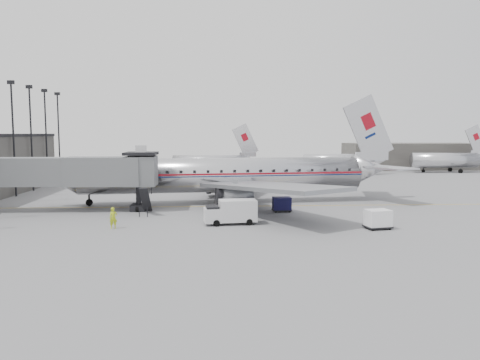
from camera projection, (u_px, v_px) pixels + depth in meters
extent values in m
plane|color=slate|center=(225.00, 215.00, 47.90)|extent=(160.00, 160.00, 0.00)
cube|color=#3D3A37|center=(411.00, 156.00, 109.59)|extent=(30.00, 12.00, 6.00)
cube|color=gold|center=(250.00, 206.00, 54.02)|extent=(60.00, 0.15, 0.01)
cube|color=#575A5C|center=(18.00, 172.00, 49.88)|extent=(12.00, 2.80, 3.00)
cube|color=#575A5C|center=(103.00, 171.00, 50.36)|extent=(8.00, 3.00, 3.10)
cube|color=#575A5C|center=(141.00, 171.00, 50.96)|extent=(3.20, 3.60, 3.20)
cube|color=black|center=(141.00, 154.00, 50.77)|extent=(3.40, 3.80, 0.30)
cube|color=white|center=(141.00, 149.00, 50.72)|extent=(1.20, 0.15, 0.80)
cylinder|color=black|center=(139.00, 198.00, 50.84)|extent=(0.56, 0.56, 2.80)
cube|color=black|center=(139.00, 207.00, 50.95)|extent=(1.60, 2.20, 0.70)
cylinder|color=black|center=(137.00, 209.00, 49.96)|extent=(0.30, 0.60, 0.60)
cylinder|color=black|center=(140.00, 206.00, 51.95)|extent=(0.30, 0.60, 0.60)
cube|color=black|center=(146.00, 200.00, 48.61)|extent=(0.90, 3.20, 2.90)
cylinder|color=black|center=(14.00, 140.00, 61.59)|extent=(0.24, 0.24, 15.00)
cube|color=black|center=(11.00, 82.00, 60.83)|extent=(0.90, 0.25, 0.50)
cylinder|color=black|center=(31.00, 139.00, 67.55)|extent=(0.24, 0.24, 15.00)
cube|color=black|center=(29.00, 87.00, 66.79)|extent=(0.90, 0.25, 0.50)
cylinder|color=black|center=(46.00, 139.00, 73.51)|extent=(0.24, 0.24, 15.00)
cube|color=black|center=(44.00, 90.00, 72.75)|extent=(0.90, 0.25, 0.50)
cylinder|color=black|center=(59.00, 138.00, 79.47)|extent=(0.24, 0.24, 15.00)
cube|color=black|center=(57.00, 94.00, 78.71)|extent=(0.90, 0.25, 0.50)
cylinder|color=silver|center=(210.00, 163.00, 89.26)|extent=(14.00, 3.20, 3.20)
cube|color=silver|center=(245.00, 140.00, 89.17)|extent=(5.17, 0.26, 6.52)
cylinder|color=black|center=(186.00, 175.00, 89.23)|extent=(0.24, 0.24, 1.00)
cylinder|color=silver|center=(338.00, 162.00, 94.61)|extent=(14.00, 3.20, 3.20)
cube|color=silver|center=(372.00, 140.00, 94.52)|extent=(5.17, 0.26, 6.52)
cylinder|color=black|center=(316.00, 172.00, 94.58)|extent=(0.24, 0.24, 1.00)
cylinder|color=silver|center=(444.00, 160.00, 99.85)|extent=(14.00, 3.20, 3.20)
cube|color=silver|center=(476.00, 140.00, 99.77)|extent=(5.17, 0.26, 6.52)
cylinder|color=black|center=(423.00, 170.00, 99.82)|extent=(0.24, 0.24, 1.00)
cylinder|color=silver|center=(223.00, 175.00, 56.50)|extent=(33.88, 7.81, 4.15)
cone|color=silver|center=(63.00, 177.00, 53.52)|extent=(3.80, 4.49, 4.15)
cone|color=silver|center=(370.00, 169.00, 59.50)|extent=(4.89, 4.41, 3.94)
cube|color=maroon|center=(223.00, 173.00, 56.47)|extent=(33.89, 7.86, 0.20)
cube|color=#091952|center=(223.00, 175.00, 56.50)|extent=(33.89, 7.86, 0.11)
cube|color=silver|center=(368.00, 129.00, 58.92)|extent=(6.87, 1.09, 8.61)
cube|color=gray|center=(237.00, 171.00, 66.98)|extent=(11.33, 18.96, 1.33)
cube|color=gray|center=(269.00, 187.00, 47.17)|extent=(14.37, 18.59, 1.33)
cylinder|color=gray|center=(222.00, 184.00, 62.49)|extent=(4.05, 2.76, 2.35)
cylinder|color=gray|center=(235.00, 195.00, 51.04)|extent=(4.05, 2.76, 2.35)
cylinder|color=black|center=(89.00, 199.00, 54.23)|extent=(0.22, 0.22, 1.46)
cylinder|color=black|center=(238.00, 193.00, 59.98)|extent=(0.29, 0.29, 1.57)
cylinder|color=black|center=(238.00, 195.00, 60.01)|extent=(1.16, 0.51, 1.12)
cylinder|color=black|center=(245.00, 199.00, 54.26)|extent=(0.29, 0.29, 1.57)
cylinder|color=black|center=(245.00, 201.00, 54.29)|extent=(1.16, 0.51, 1.12)
cube|color=silver|center=(238.00, 210.00, 43.32)|extent=(3.58, 2.24, 1.98)
cube|color=silver|center=(212.00, 215.00, 42.98)|extent=(1.70, 1.95, 1.32)
cube|color=black|center=(212.00, 209.00, 42.93)|extent=(1.30, 1.72, 0.57)
cylinder|color=black|center=(217.00, 223.00, 42.25)|extent=(0.63, 0.30, 0.60)
cylinder|color=black|center=(215.00, 220.00, 43.92)|extent=(0.63, 0.30, 0.60)
cylinder|color=black|center=(249.00, 222.00, 42.74)|extent=(0.63, 0.30, 0.60)
cylinder|color=black|center=(246.00, 219.00, 44.41)|extent=(0.63, 0.30, 0.60)
cube|color=#0E0D36|center=(282.00, 203.00, 50.12)|extent=(1.94, 1.48, 1.33)
cube|color=black|center=(282.00, 210.00, 50.19)|extent=(2.03, 1.57, 0.11)
cylinder|color=black|center=(276.00, 211.00, 49.57)|extent=(0.29, 0.12, 0.28)
cylinder|color=black|center=(290.00, 211.00, 49.70)|extent=(0.29, 0.12, 0.28)
cylinder|color=black|center=(274.00, 210.00, 50.70)|extent=(0.29, 0.12, 0.28)
cylinder|color=black|center=(288.00, 209.00, 50.82)|extent=(0.29, 0.12, 0.28)
cube|color=white|center=(378.00, 218.00, 41.14)|extent=(2.32, 1.91, 1.44)
cube|color=black|center=(378.00, 227.00, 41.22)|extent=(2.44, 2.03, 0.12)
cylinder|color=black|center=(373.00, 229.00, 40.43)|extent=(0.33, 0.18, 0.31)
cylinder|color=black|center=(390.00, 228.00, 40.83)|extent=(0.33, 0.18, 0.31)
cylinder|color=black|center=(366.00, 226.00, 41.62)|extent=(0.33, 0.18, 0.31)
cylinder|color=black|center=(382.00, 225.00, 42.02)|extent=(0.33, 0.18, 0.31)
imported|color=#B0C717|center=(113.00, 218.00, 41.32)|extent=(0.80, 0.67, 1.88)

